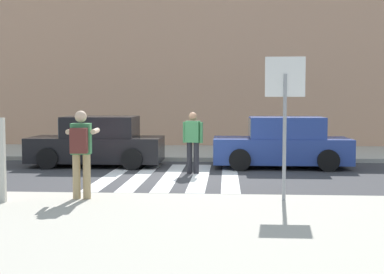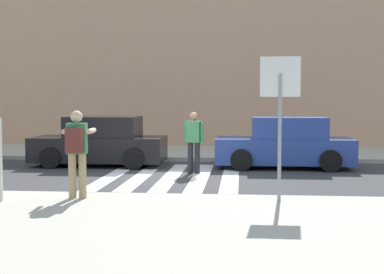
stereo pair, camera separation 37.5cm
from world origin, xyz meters
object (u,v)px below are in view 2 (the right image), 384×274
stop_sign (280,96)px  photographer_with_backpack (77,146)px  pedestrian_crossing (194,139)px  parked_car_blue (285,144)px  parked_car_black (100,143)px

stop_sign → photographer_with_backpack: (-3.93, -0.14, -0.98)m
photographer_with_backpack → pedestrian_crossing: (1.88, 4.71, -0.19)m
parked_car_blue → stop_sign: bearing=-95.6°
parked_car_blue → parked_car_black: bearing=180.0°
stop_sign → parked_car_blue: (0.60, 6.08, -1.42)m
stop_sign → parked_car_black: 8.08m
stop_sign → parked_car_blue: 6.27m
stop_sign → parked_car_black: stop_sign is taller
parked_car_black → photographer_with_backpack: bearing=-79.1°
stop_sign → photographer_with_backpack: 4.05m
photographer_with_backpack → parked_car_black: 6.35m
parked_car_black → parked_car_blue: same height
pedestrian_crossing → parked_car_blue: bearing=29.7°
photographer_with_backpack → pedestrian_crossing: size_ratio=1.00×
photographer_with_backpack → stop_sign: bearing=2.0°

